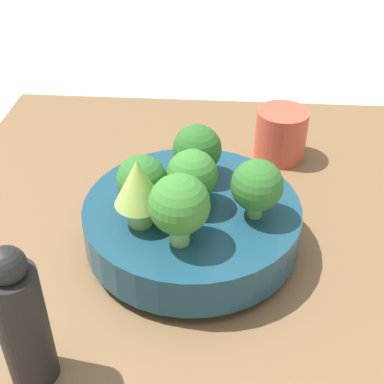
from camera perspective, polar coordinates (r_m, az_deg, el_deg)
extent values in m
plane|color=beige|center=(0.71, 0.48, -8.97)|extent=(6.00, 6.00, 0.00)
cube|color=brown|center=(0.70, 0.49, -7.96)|extent=(0.90, 0.76, 0.03)
cylinder|color=navy|center=(0.70, 0.00, -5.28)|extent=(0.12, 0.12, 0.01)
cylinder|color=navy|center=(0.68, 0.00, -3.16)|extent=(0.27, 0.27, 0.05)
cylinder|color=#7AB256|center=(0.65, 0.00, -0.59)|extent=(0.02, 0.02, 0.02)
sphere|color=#387A2D|center=(0.64, 0.00, 1.84)|extent=(0.06, 0.06, 0.06)
cylinder|color=#6BA34C|center=(0.64, 6.74, -1.69)|extent=(0.02, 0.02, 0.02)
sphere|color=#2D6B28|center=(0.62, 6.95, 0.71)|extent=(0.06, 0.06, 0.06)
cylinder|color=#6BA34C|center=(0.71, 0.55, 2.39)|extent=(0.03, 0.03, 0.02)
sphere|color=#286023|center=(0.69, 0.56, 4.63)|extent=(0.06, 0.06, 0.06)
cylinder|color=#6BA34C|center=(0.65, -5.23, -1.04)|extent=(0.03, 0.03, 0.02)
sphere|color=#2D6B28|center=(0.63, -5.38, 1.28)|extent=(0.06, 0.06, 0.06)
cylinder|color=#7AB256|center=(0.60, -1.31, -4.27)|extent=(0.02, 0.02, 0.03)
sphere|color=#387A2D|center=(0.57, -1.37, -1.32)|extent=(0.07, 0.07, 0.07)
cylinder|color=#7AB256|center=(0.63, -5.54, -2.25)|extent=(0.03, 0.03, 0.03)
cone|color=#93B751|center=(0.60, -5.78, 1.02)|extent=(0.06, 0.06, 0.06)
cylinder|color=#C64C38|center=(0.87, 9.47, 6.09)|extent=(0.08, 0.08, 0.08)
cylinder|color=black|center=(0.54, -17.51, -13.65)|extent=(0.05, 0.05, 0.14)
sphere|color=black|center=(0.49, -19.21, -7.43)|extent=(0.04, 0.04, 0.04)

